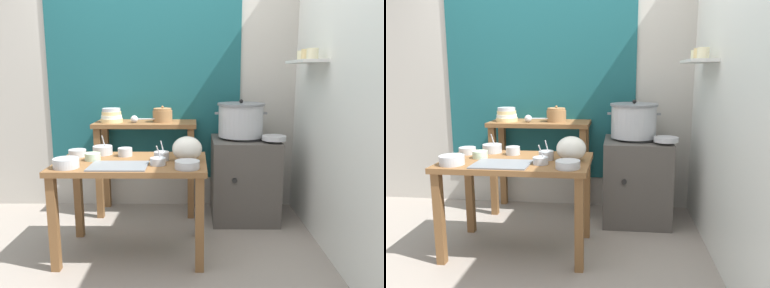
{
  "view_description": "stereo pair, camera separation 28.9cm",
  "coord_description": "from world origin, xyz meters",
  "views": [
    {
      "loc": [
        0.35,
        -2.71,
        1.36
      ],
      "look_at": [
        0.33,
        0.13,
        0.82
      ],
      "focal_mm": 35.12,
      "sensor_mm": 36.0,
      "label": 1
    },
    {
      "loc": [
        0.64,
        -2.7,
        1.36
      ],
      "look_at": [
        0.33,
        0.13,
        0.82
      ],
      "focal_mm": 35.12,
      "sensor_mm": 36.0,
      "label": 2
    }
  ],
  "objects": [
    {
      "name": "stove_block",
      "position": [
        0.81,
        0.7,
        0.38
      ],
      "size": [
        0.6,
        0.61,
        0.78
      ],
      "color": "#4C4742",
      "rests_on": "ground"
    },
    {
      "name": "wall_back",
      "position": [
        0.08,
        1.1,
        1.3
      ],
      "size": [
        4.4,
        0.12,
        2.6
      ],
      "color": "#B2ADA3",
      "rests_on": "ground"
    },
    {
      "name": "prep_bowl_1",
      "position": [
        0.24,
        0.21,
        0.75
      ],
      "size": [
        0.1,
        0.1,
        0.14
      ],
      "color": "tan",
      "rests_on": "prep_table"
    },
    {
      "name": "wide_pan",
      "position": [
        1.04,
        0.52,
        0.8
      ],
      "size": [
        0.21,
        0.21,
        0.04
      ],
      "primitive_type": "cylinder",
      "color": "#B7BABF",
      "rests_on": "stove_block"
    },
    {
      "name": "prep_bowl_3",
      "position": [
        -0.19,
        0.15,
        0.75
      ],
      "size": [
        0.11,
        0.11,
        0.06
      ],
      "color": "#B7BABF",
      "rests_on": "prep_table"
    },
    {
      "name": "clay_pot",
      "position": [
        0.05,
        0.83,
        0.96
      ],
      "size": [
        0.19,
        0.19,
        0.15
      ],
      "color": "olive",
      "rests_on": "back_shelf_table"
    },
    {
      "name": "bowl_stack_enamel",
      "position": [
        -0.43,
        0.8,
        0.96
      ],
      "size": [
        0.21,
        0.21,
        0.13
      ],
      "color": "#E5C684",
      "rests_on": "back_shelf_table"
    },
    {
      "name": "back_shelf_table",
      "position": [
        -0.11,
        0.83,
        0.68
      ],
      "size": [
        0.96,
        0.4,
        0.9
      ],
      "color": "brown",
      "rests_on": "ground"
    },
    {
      "name": "prep_bowl_7",
      "position": [
        0.3,
        -0.24,
        0.75
      ],
      "size": [
        0.17,
        0.17,
        0.05
      ],
      "color": "#B7BABF",
      "rests_on": "prep_table"
    },
    {
      "name": "prep_bowl_6",
      "position": [
        0.1,
        0.01,
        0.76
      ],
      "size": [
        0.11,
        0.11,
        0.15
      ],
      "color": "#B7BABF",
      "rests_on": "prep_table"
    },
    {
      "name": "wall_right",
      "position": [
        1.4,
        0.2,
        1.3
      ],
      "size": [
        0.3,
        3.2,
        2.6
      ],
      "color": "silver",
      "rests_on": "ground"
    },
    {
      "name": "prep_bowl_4",
      "position": [
        -0.38,
        0.21,
        0.76
      ],
      "size": [
        0.15,
        0.15,
        0.16
      ],
      "color": "#B7BABF",
      "rests_on": "prep_table"
    },
    {
      "name": "prep_bowl_2",
      "position": [
        -0.53,
        -0.22,
        0.76
      ],
      "size": [
        0.18,
        0.18,
        0.07
      ],
      "color": "#B7BABF",
      "rests_on": "prep_table"
    },
    {
      "name": "prep_bowl_8",
      "position": [
        0.09,
        -0.14,
        0.75
      ],
      "size": [
        0.11,
        0.11,
        0.15
      ],
      "color": "#B7BABF",
      "rests_on": "prep_table"
    },
    {
      "name": "prep_bowl_0",
      "position": [
        -0.41,
        -0.0,
        0.75
      ],
      "size": [
        0.11,
        0.11,
        0.06
      ],
      "color": "#B7D1AD",
      "rests_on": "prep_table"
    },
    {
      "name": "prep_bowl_5",
      "position": [
        -0.56,
        0.13,
        0.75
      ],
      "size": [
        0.13,
        0.13,
        0.05
      ],
      "color": "#B7BABF",
      "rests_on": "prep_table"
    },
    {
      "name": "serving_tray",
      "position": [
        -0.18,
        -0.19,
        0.72
      ],
      "size": [
        0.4,
        0.28,
        0.01
      ],
      "primitive_type": "cube",
      "color": "slate",
      "rests_on": "prep_table"
    },
    {
      "name": "ladle",
      "position": [
        -0.2,
        0.76,
        0.94
      ],
      "size": [
        0.28,
        0.07,
        0.07
      ],
      "color": "#B7BABF",
      "rests_on": "back_shelf_table"
    },
    {
      "name": "steamer_pot",
      "position": [
        0.77,
        0.72,
        0.94
      ],
      "size": [
        0.48,
        0.43,
        0.34
      ],
      "color": "#B7BABF",
      "rests_on": "stove_block"
    },
    {
      "name": "plastic_bag",
      "position": [
        0.3,
        -0.01,
        0.81
      ],
      "size": [
        0.22,
        0.21,
        0.18
      ],
      "primitive_type": "ellipsoid",
      "color": "silver",
      "rests_on": "prep_table"
    },
    {
      "name": "prep_table",
      "position": [
        -0.11,
        -0.02,
        0.61
      ],
      "size": [
        1.1,
        0.66,
        0.72
      ],
      "color": "brown",
      "rests_on": "ground"
    },
    {
      "name": "ground_plane",
      "position": [
        0.0,
        0.0,
        0.0
      ],
      "size": [
        9.0,
        9.0,
        0.0
      ],
      "primitive_type": "plane",
      "color": "gray"
    }
  ]
}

